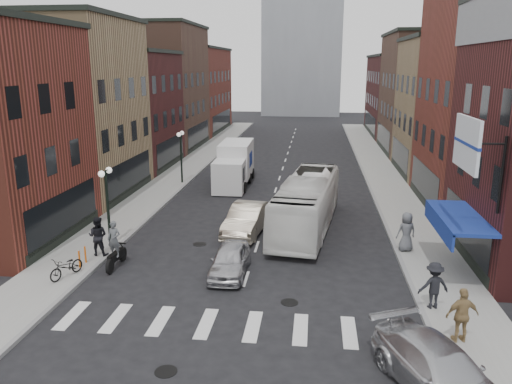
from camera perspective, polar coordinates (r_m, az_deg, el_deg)
ground at (r=21.20m, az=-1.52°, el=-11.01°), size 160.00×160.00×0.00m
sidewalk_left at (r=43.42m, az=-8.47°, el=2.26°), size 3.00×74.00×0.15m
sidewalk_right at (r=42.30m, az=14.36°, el=1.64°), size 3.00×74.00×0.15m
curb_left at (r=43.07m, az=-6.54°, el=2.12°), size 0.20×74.00×0.16m
curb_right at (r=42.14m, az=12.34°, el=1.61°), size 0.20×74.00×0.16m
crosswalk_stripes at (r=18.56m, az=-2.90°, el=-14.95°), size 12.00×2.20×0.01m
bldg_left_mid_a at (r=37.56m, az=-21.81°, el=8.90°), size 10.30×10.20×12.30m
bldg_left_mid_b at (r=46.65m, az=-15.87°, el=9.02°), size 10.30×10.20×10.30m
bldg_left_far_a at (r=56.85m, az=-11.71°, el=11.65°), size 10.30×12.20×13.30m
bldg_left_far_b at (r=70.32m, az=-8.05°, el=11.46°), size 10.30×16.20×11.30m
bldg_right_mid_b at (r=44.77m, az=22.85°, el=8.89°), size 10.30×10.20×11.30m
bldg_right_far_a at (r=55.38m, az=19.84°, el=10.52°), size 10.30×12.20×12.30m
bldg_right_far_b at (r=69.13m, az=17.23°, el=10.50°), size 10.30×16.20×10.30m
awning_blue at (r=23.21m, az=21.79°, el=-2.83°), size 1.80×5.00×0.78m
billboard_sign at (r=20.49m, az=23.17°, el=4.94°), size 1.52×3.00×3.70m
streetlamp_near at (r=25.86m, az=-16.69°, el=-0.05°), size 0.32×1.22×4.11m
streetlamp_far at (r=38.82m, az=-8.58°, el=5.08°), size 0.32×1.22×4.11m
bike_rack at (r=24.31m, az=-19.22°, el=-7.02°), size 0.08×0.68×0.80m
box_truck at (r=38.28m, az=-2.49°, el=3.09°), size 2.37×7.46×3.23m
motorcycle_rider at (r=23.75m, az=-15.82°, el=-5.97°), size 0.65×2.20×2.24m
transit_bus at (r=28.25m, az=5.85°, el=-1.27°), size 3.91×11.00×3.00m
sedan_left_near at (r=22.38m, az=-3.03°, el=-7.76°), size 1.58×3.89×1.32m
sedan_left_far at (r=27.55m, az=-1.06°, el=-3.10°), size 2.30×5.08×1.62m
curb_car at (r=15.73m, az=20.33°, el=-18.72°), size 3.95×5.41×1.46m
parked_bicycle at (r=23.22m, az=-20.84°, el=-8.00°), size 1.19×1.87×0.93m
ped_left_solo at (r=25.15m, az=-17.63°, el=-4.82°), size 0.93×0.54×1.91m
ped_right_a at (r=20.14m, az=19.66°, el=-10.01°), size 1.27×0.84×1.81m
ped_right_b at (r=18.18m, az=22.50°, el=-12.88°), size 1.20×0.78×1.90m
ped_right_c at (r=25.60m, az=16.81°, el=-4.36°), size 1.10×0.87×1.96m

